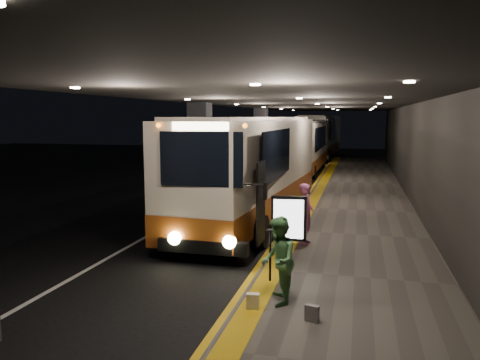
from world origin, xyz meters
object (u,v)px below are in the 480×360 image
at_px(passenger_boarding, 306,214).
at_px(stanchion_post, 270,256).
at_px(passenger_waiting_green, 278,261).
at_px(bag_plain, 253,301).
at_px(info_sign, 289,220).
at_px(coach_second, 304,149).
at_px(coach_third, 320,138).
at_px(coach_main, 253,172).
at_px(bag_polka, 312,313).

relative_size(passenger_boarding, stanchion_post, 1.50).
xyz_separation_m(passenger_waiting_green, bag_plain, (-0.42, -0.41, -0.72)).
distance_m(info_sign, stanchion_post, 1.19).
bearing_deg(passenger_waiting_green, coach_second, 173.55).
xyz_separation_m(coach_second, coach_third, (0.07, 12.24, 0.21)).
xyz_separation_m(coach_main, bag_polka, (3.07, -8.71, -1.48)).
bearing_deg(bag_plain, info_sign, 83.46).
bearing_deg(bag_polka, coach_second, 96.99).
bearing_deg(passenger_boarding, coach_third, 6.25).
bearing_deg(coach_main, coach_second, 93.40).
relative_size(passenger_waiting_green, bag_polka, 5.63).
distance_m(coach_second, stanchion_post, 22.56).
relative_size(passenger_boarding, passenger_waiting_green, 1.02).
height_order(passenger_waiting_green, bag_plain, passenger_waiting_green).
bearing_deg(passenger_waiting_green, bag_polka, 35.29).
relative_size(coach_third, bag_plain, 40.19).
xyz_separation_m(coach_third, bag_plain, (1.75, -36.31, -1.56)).
bearing_deg(stanchion_post, passenger_waiting_green, -72.23).
height_order(coach_second, bag_plain, coach_second).
distance_m(coach_main, coach_third, 27.88).
bearing_deg(coach_main, bag_plain, -73.51).
relative_size(bag_polka, info_sign, 0.17).
xyz_separation_m(passenger_boarding, bag_polka, (0.71, -5.25, -0.73)).
height_order(passenger_waiting_green, stanchion_post, passenger_waiting_green).
height_order(coach_third, bag_plain, coach_third).
bearing_deg(coach_second, coach_third, 90.24).
height_order(coach_main, passenger_waiting_green, coach_main).
bearing_deg(stanchion_post, info_sign, 75.03).
bearing_deg(bag_plain, coach_main, 102.77).
distance_m(bag_polka, bag_plain, 1.19).
height_order(coach_second, coach_third, coach_third).
relative_size(coach_third, passenger_waiting_green, 7.14).
bearing_deg(coach_main, coach_third, 93.39).
distance_m(coach_third, bag_polka, 36.74).
bearing_deg(coach_main, stanchion_post, -70.36).
relative_size(coach_main, passenger_boarding, 6.78).
bearing_deg(stanchion_post, coach_third, 92.94).
bearing_deg(coach_third, coach_main, -87.15).
height_order(info_sign, stanchion_post, info_sign).
distance_m(coach_main, passenger_waiting_green, 8.39).
height_order(coach_second, passenger_waiting_green, coach_second).
height_order(bag_plain, info_sign, info_sign).
distance_m(passenger_waiting_green, stanchion_post, 1.29).
height_order(coach_main, info_sign, coach_main).
height_order(coach_main, coach_third, coach_third).
height_order(bag_polka, bag_plain, same).
xyz_separation_m(coach_second, passenger_waiting_green, (2.24, -23.66, -0.63)).
bearing_deg(coach_third, passenger_waiting_green, -83.36).
bearing_deg(coach_second, bag_plain, -85.09).
distance_m(coach_third, passenger_waiting_green, 35.97).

